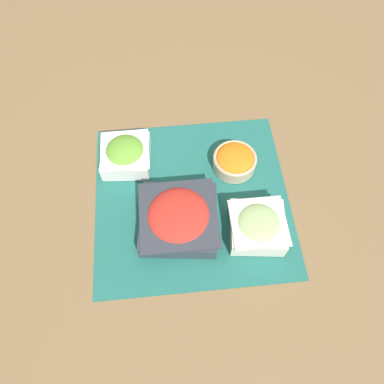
{
  "coord_description": "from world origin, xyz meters",
  "views": [
    {
      "loc": [
        -0.04,
        -0.44,
        0.84
      ],
      "look_at": [
        0.0,
        0.0,
        0.03
      ],
      "focal_mm": 35.0,
      "sensor_mm": 36.0,
      "label": 1
    }
  ],
  "objects_px": {
    "lettuce_bowl": "(126,154)",
    "tomato_bowl": "(179,218)",
    "carrot_bowl": "(235,160)",
    "cucumber_bowl": "(257,226)"
  },
  "relations": [
    {
      "from": "lettuce_bowl",
      "to": "tomato_bowl",
      "type": "xyz_separation_m",
      "value": [
        0.12,
        -0.19,
        -0.0
      ]
    },
    {
      "from": "cucumber_bowl",
      "to": "lettuce_bowl",
      "type": "relative_size",
      "value": 1.06
    },
    {
      "from": "cucumber_bowl",
      "to": "tomato_bowl",
      "type": "bearing_deg",
      "value": 167.61
    },
    {
      "from": "cucumber_bowl",
      "to": "lettuce_bowl",
      "type": "height_order",
      "value": "lettuce_bowl"
    },
    {
      "from": "lettuce_bowl",
      "to": "tomato_bowl",
      "type": "height_order",
      "value": "lettuce_bowl"
    },
    {
      "from": "carrot_bowl",
      "to": "tomato_bowl",
      "type": "height_order",
      "value": "tomato_bowl"
    },
    {
      "from": "carrot_bowl",
      "to": "lettuce_bowl",
      "type": "distance_m",
      "value": 0.28
    },
    {
      "from": "carrot_bowl",
      "to": "cucumber_bowl",
      "type": "bearing_deg",
      "value": -82.99
    },
    {
      "from": "cucumber_bowl",
      "to": "tomato_bowl",
      "type": "relative_size",
      "value": 0.7
    },
    {
      "from": "tomato_bowl",
      "to": "carrot_bowl",
      "type": "bearing_deg",
      "value": 43.8
    }
  ]
}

